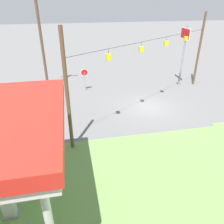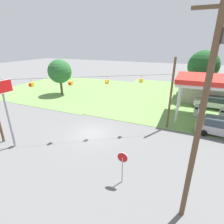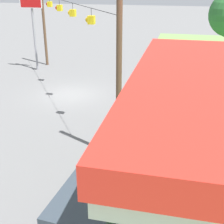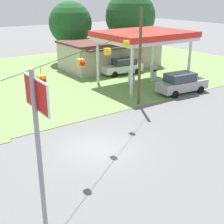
# 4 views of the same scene
# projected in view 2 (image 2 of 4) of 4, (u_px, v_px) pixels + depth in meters

# --- Properties ---
(ground_plane) EXTENTS (160.00, 160.00, 0.00)m
(ground_plane) POSITION_uv_depth(u_px,v_px,m) (92.00, 134.00, 19.31)
(ground_plane) COLOR slate
(grass_verge_station_corner) EXTENTS (36.00, 28.00, 0.04)m
(grass_verge_station_corner) POSITION_uv_depth(u_px,v_px,m) (217.00, 102.00, 29.76)
(grass_verge_station_corner) COLOR #6B934C
(grass_verge_station_corner) RESTS_ON ground
(grass_verge_opposite_corner) EXTENTS (24.00, 24.00, 0.04)m
(grass_verge_opposite_corner) POSITION_uv_depth(u_px,v_px,m) (65.00, 88.00, 38.91)
(grass_verge_opposite_corner) COLOR #6B934C
(grass_verge_opposite_corner) RESTS_ON ground
(gas_station_canopy) EXTENTS (8.98, 7.11, 5.47)m
(gas_station_canopy) POSITION_uv_depth(u_px,v_px,m) (215.00, 81.00, 21.43)
(gas_station_canopy) COLOR silver
(gas_station_canopy) RESTS_ON ground
(gas_station_store) EXTENTS (12.42, 6.99, 3.56)m
(gas_station_store) POSITION_uv_depth(u_px,v_px,m) (218.00, 92.00, 29.19)
(gas_station_store) COLOR #B2A893
(gas_station_store) RESTS_ON ground
(fuel_pump_near) EXTENTS (0.71, 0.56, 1.77)m
(fuel_pump_near) POSITION_uv_depth(u_px,v_px,m) (196.00, 111.00, 23.50)
(fuel_pump_near) COLOR gray
(fuel_pump_near) RESTS_ON ground
(fuel_pump_far) EXTENTS (0.71, 0.56, 1.77)m
(fuel_pump_far) POSITION_uv_depth(u_px,v_px,m) (222.00, 114.00, 22.37)
(fuel_pump_far) COLOR gray
(fuel_pump_far) RESTS_ON ground
(car_at_pumps_front) EXTENTS (5.24, 2.45, 1.99)m
(car_at_pumps_front) POSITION_uv_depth(u_px,v_px,m) (221.00, 127.00, 18.57)
(car_at_pumps_front) COLOR #9E9EA3
(car_at_pumps_front) RESTS_ON ground
(car_at_pumps_rear) EXTENTS (5.03, 2.39, 1.87)m
(car_at_pumps_rear) POSITION_uv_depth(u_px,v_px,m) (212.00, 102.00, 26.58)
(car_at_pumps_rear) COLOR white
(car_at_pumps_rear) RESTS_ON ground
(stop_sign_roadside) EXTENTS (0.80, 0.08, 2.50)m
(stop_sign_roadside) POSITION_uv_depth(u_px,v_px,m) (122.00, 161.00, 11.94)
(stop_sign_roadside) COLOR #99999E
(stop_sign_roadside) RESTS_ON ground
(stop_sign_overhead) EXTENTS (0.22, 1.95, 6.72)m
(stop_sign_overhead) POSITION_uv_depth(u_px,v_px,m) (5.00, 100.00, 15.26)
(stop_sign_overhead) COLOR gray
(stop_sign_overhead) RESTS_ON ground
(utility_pole_main) EXTENTS (2.20, 0.44, 11.39)m
(utility_pole_main) POSITION_uv_depth(u_px,v_px,m) (203.00, 114.00, 7.92)
(utility_pole_main) COLOR brown
(utility_pole_main) RESTS_ON ground
(signal_span_gantry) EXTENTS (15.05, 10.24, 8.03)m
(signal_span_gantry) POSITION_uv_depth(u_px,v_px,m) (90.00, 95.00, 17.68)
(signal_span_gantry) COLOR brown
(signal_span_gantry) RESTS_ON ground
(tree_behind_station) EXTENTS (5.81, 5.81, 8.17)m
(tree_behind_station) POSITION_uv_depth(u_px,v_px,m) (203.00, 66.00, 33.90)
(tree_behind_station) COLOR #4C3828
(tree_behind_station) RESTS_ON ground
(tree_west_verge) EXTENTS (4.38, 4.38, 6.60)m
(tree_west_verge) POSITION_uv_depth(u_px,v_px,m) (60.00, 71.00, 32.73)
(tree_west_verge) COLOR #4C3828
(tree_west_verge) RESTS_ON ground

